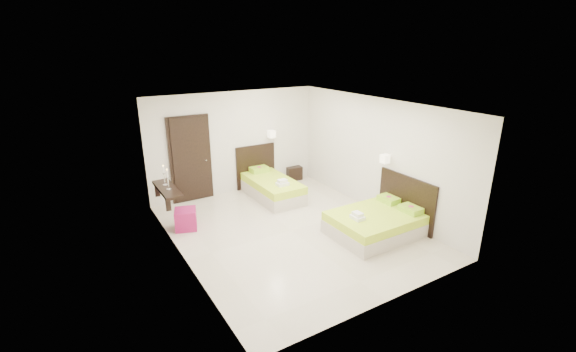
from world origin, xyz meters
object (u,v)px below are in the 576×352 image
bed_double (378,221)px  nightstand (293,173)px  bed_single (271,186)px  ottoman (186,219)px

bed_double → nightstand: size_ratio=4.06×
bed_single → bed_double: size_ratio=1.06×
bed_single → ottoman: 2.49m
nightstand → bed_single: bearing=-140.2°
ottoman → bed_double: bearing=-34.3°
nightstand → ottoman: (-3.59, -1.50, 0.02)m
bed_single → bed_double: (0.89, -2.91, -0.02)m
bed_single → nightstand: (1.19, 0.84, -0.09)m
bed_single → bed_double: 3.05m
ottoman → nightstand: bearing=22.7°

